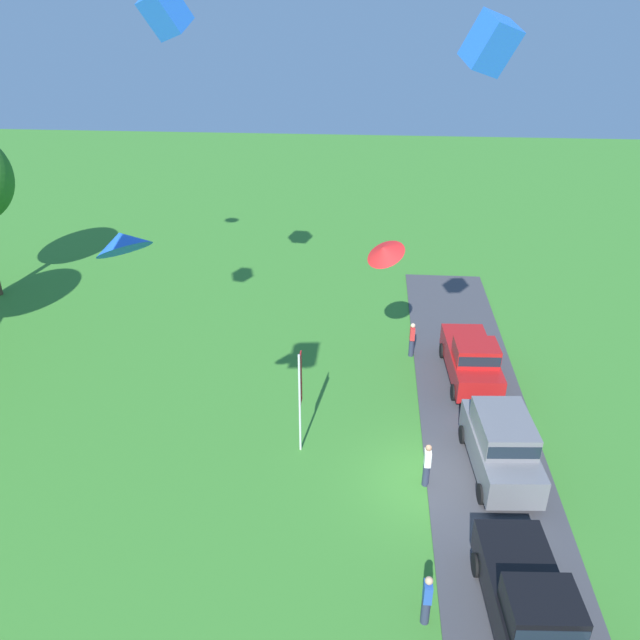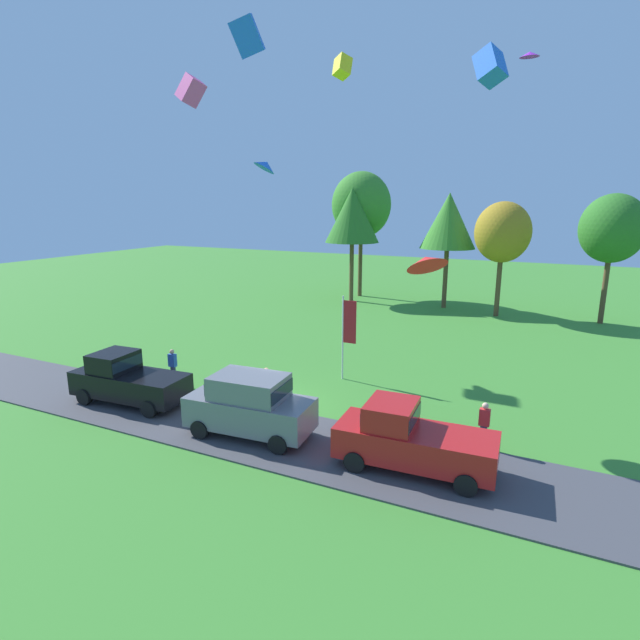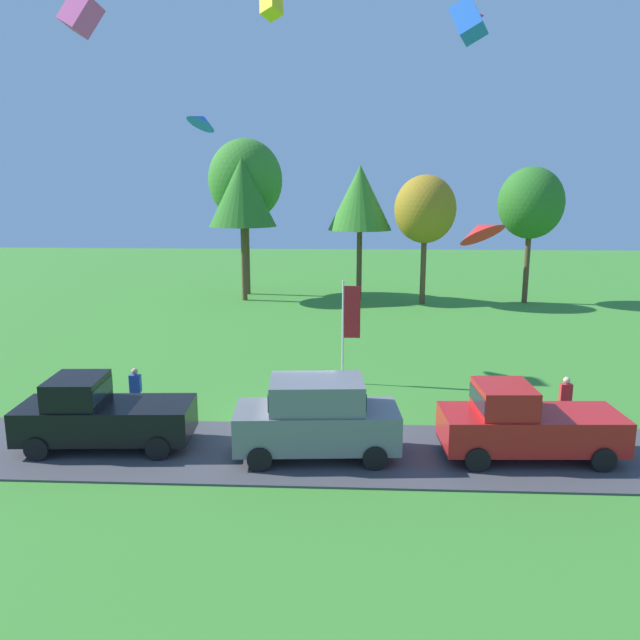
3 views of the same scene
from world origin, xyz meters
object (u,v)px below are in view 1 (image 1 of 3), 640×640
Objects in this scene: car_suv_near_entrance at (501,442)px; kite_box_over_trees at (165,11)px; flag_banner at (300,388)px; person_watching_sky at (427,600)px; kite_delta_low_drifter at (122,241)px; car_pickup_by_flagpole at (472,359)px; kite_delta_mid_center at (384,251)px; car_pickup_mid_row at (531,606)px; person_on_lawn at (427,465)px; kite_box_near_flag at (491,44)px; person_beside_suv at (412,339)px.

kite_box_over_trees reaches higher than car_suv_near_entrance.
flag_banner is at bearing 82.96° from car_suv_near_entrance.
kite_delta_low_drifter is at bearing 82.63° from person_watching_sky.
kite_box_over_trees is (-0.04, 11.88, 13.39)m from car_pickup_by_flagpole.
kite_box_over_trees is 0.94× the size of kite_delta_mid_center.
car_pickup_mid_row is 2.99× the size of person_on_lawn.
car_pickup_by_flagpole is 2.97× the size of person_watching_sky.
kite_box_over_trees is at bearing 54.95° from person_on_lawn.
kite_box_near_flag reaches higher than car_pickup_by_flagpole.
kite_box_over_trees is (4.93, 5.03, 11.91)m from flag_banner.
kite_delta_low_drifter is (-11.14, 9.91, 9.21)m from car_pickup_by_flagpole.
flag_banner is 10.35m from kite_delta_low_drifter.
person_watching_sky and person_on_lawn have the same top height.
flag_banner is (-6.93, 4.41, 1.72)m from person_beside_suv.
car_pickup_mid_row is 4.13× the size of kite_delta_low_drifter.
kite_box_over_trees is (6.68, 9.52, 13.62)m from person_on_lawn.
kite_delta_low_drifter is (-10.46, 5.92, 4.10)m from kite_delta_mid_center.
car_pickup_by_flagpole is at bearing -0.54° from car_pickup_mid_row.
person_watching_sky is 1.18× the size of kite_box_over_trees.
car_suv_near_entrance is 4.04× the size of kite_box_near_flag.
flag_banner is at bearing -134.41° from kite_box_over_trees.
person_beside_suv is (14.21, 2.32, -0.23)m from car_pickup_mid_row.
kite_box_near_flag is (-1.01, 2.12, 12.68)m from car_suv_near_entrance.
person_watching_sky is 1.38× the size of kite_delta_low_drifter.
flag_banner reaches higher than person_beside_suv.
kite_box_over_trees is (12.20, 11.76, 13.39)m from car_pickup_mid_row.
kite_box_over_trees is at bearing 101.98° from person_beside_suv.
car_pickup_by_flagpole is (5.84, 0.22, -0.19)m from car_suv_near_entrance.
car_suv_near_entrance is at bearing -3.02° from car_pickup_mid_row.
person_on_lawn is at bearing 108.79° from car_suv_near_entrance.
car_pickup_mid_row reaches higher than person_beside_suv.
person_on_lawn is at bearing -164.88° from kite_delta_mid_center.
person_watching_sky is at bearing 86.22° from car_pickup_mid_row.
car_pickup_by_flagpole is at bearing -89.81° from kite_box_over_trees.
kite_box_over_trees is at bearing 64.39° from car_suv_near_entrance.
kite_delta_low_drifter reaches higher than flag_banner.
car_suv_near_entrance is at bearing -71.21° from person_on_lawn.
flag_banner is 6.30m from kite_delta_mid_center.
person_watching_sky is 8.39m from flag_banner.
car_suv_near_entrance is 3.82× the size of kite_delta_low_drifter.
kite_delta_mid_center is at bearing -29.51° from kite_delta_low_drifter.
kite_box_near_flag is (-0.13, -0.46, 13.10)m from person_on_lawn.
kite_box_near_flag is at bearing 115.52° from car_suv_near_entrance.
flag_banner is 13.83m from kite_box_over_trees.
car_pickup_by_flagpole is at bearing -15.48° from kite_box_near_flag.
flag_banner is at bearing -26.34° from kite_delta_low_drifter.
flag_banner reaches higher than car_pickup_mid_row.
person_beside_suv and person_on_lawn have the same top height.
person_watching_sky is at bearing -142.77° from kite_box_over_trees.
car_pickup_mid_row is 1.08× the size of car_suv_near_entrance.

